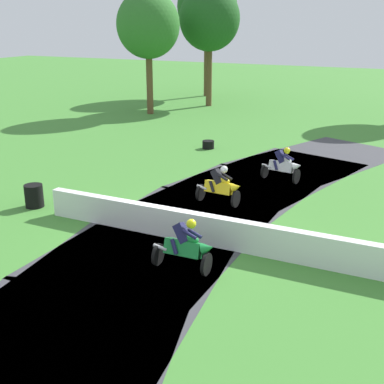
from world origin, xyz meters
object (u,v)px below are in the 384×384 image
motorcycle_chase_yellow (221,186)px  tire_stack_near (208,145)px  tire_stack_mid_a (34,196)px  motorcycle_trailing_green (186,246)px  motorcycle_lead_white (283,165)px

motorcycle_chase_yellow → tire_stack_near: 8.14m
tire_stack_near → tire_stack_mid_a: tire_stack_mid_a is taller
motorcycle_trailing_green → tire_stack_mid_a: (-6.82, 1.91, -0.23)m
tire_stack_near → tire_stack_mid_a: 10.56m
motorcycle_lead_white → tire_stack_mid_a: size_ratio=2.14×
tire_stack_near → tire_stack_mid_a: (-2.10, -10.35, 0.20)m
motorcycle_lead_white → motorcycle_chase_yellow: size_ratio=1.01×
motorcycle_lead_white → tire_stack_near: (-4.89, 3.65, -0.45)m
motorcycle_trailing_green → tire_stack_mid_a: motorcycle_trailing_green is taller
motorcycle_trailing_green → tire_stack_mid_a: size_ratio=2.10×
tire_stack_mid_a → motorcycle_chase_yellow: bearing=28.2°
motorcycle_chase_yellow → tire_stack_near: bearing=116.7°
motorcycle_trailing_green → tire_stack_near: bearing=111.1°
motorcycle_lead_white → motorcycle_trailing_green: (-0.18, -8.61, -0.02)m
motorcycle_chase_yellow → motorcycle_trailing_green: motorcycle_chase_yellow is taller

